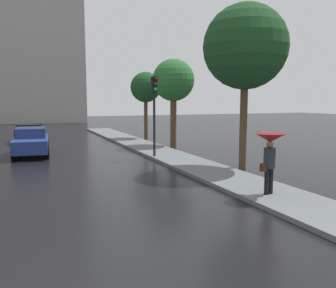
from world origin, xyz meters
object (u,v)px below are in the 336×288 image
car_black_far_ahead (29,133)px  pedestrian_with_umbrella_near (270,147)px  street_tree_near (245,47)px  street_tree_far (146,88)px  street_tree_mid (173,81)px  traffic_light (154,101)px  car_blue_near_kerb (31,141)px

car_black_far_ahead → pedestrian_with_umbrella_near: size_ratio=2.39×
street_tree_near → street_tree_far: 12.68m
street_tree_near → street_tree_far: street_tree_near is taller
street_tree_near → street_tree_mid: street_tree_near is taller
pedestrian_with_umbrella_near → car_black_far_ahead: bearing=-79.3°
traffic_light → street_tree_mid: street_tree_mid is taller
traffic_light → street_tree_far: (2.45, 8.46, 0.95)m
car_black_far_ahead → street_tree_far: street_tree_far is taller
car_blue_near_kerb → pedestrian_with_umbrella_near: size_ratio=2.35×
car_black_far_ahead → pedestrian_with_umbrella_near: bearing=106.5°
pedestrian_with_umbrella_near → street_tree_far: 16.88m
car_black_far_ahead → pedestrian_with_umbrella_near: pedestrian_with_umbrella_near is taller
car_black_far_ahead → traffic_light: (5.76, -9.68, 2.20)m
car_black_far_ahead → street_tree_mid: 10.86m
car_blue_near_kerb → street_tree_near: size_ratio=0.63×
street_tree_far → pedestrian_with_umbrella_near: bearing=-96.2°
car_blue_near_kerb → pedestrian_with_umbrella_near: pedestrian_with_umbrella_near is taller
street_tree_far → street_tree_mid: bearing=-87.5°
traffic_light → street_tree_far: 8.86m
car_black_far_ahead → street_tree_mid: (8.42, -5.95, 3.42)m
pedestrian_with_umbrella_near → traffic_light: (-0.64, 8.16, 1.34)m
traffic_light → street_tree_near: street_tree_near is taller
street_tree_near → street_tree_mid: (0.21, 7.90, -0.98)m
street_tree_near → street_tree_mid: bearing=88.5°
car_blue_near_kerb → pedestrian_with_umbrella_near: (6.38, -11.78, 0.82)m
street_tree_near → street_tree_mid: size_ratio=1.25×
pedestrian_with_umbrella_near → traffic_light: size_ratio=0.46×
street_tree_mid → pedestrian_with_umbrella_near: bearing=-99.6°
car_blue_near_kerb → street_tree_mid: bearing=-175.1°
car_blue_near_kerb → street_tree_mid: street_tree_mid is taller
traffic_light → street_tree_far: bearing=73.8°
traffic_light → street_tree_far: size_ratio=0.79×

